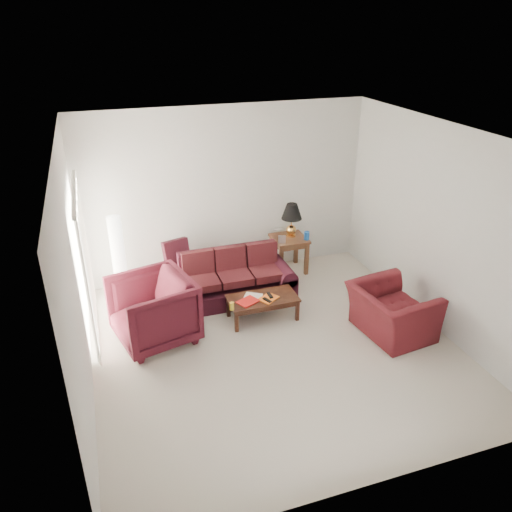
% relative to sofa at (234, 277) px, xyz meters
% --- Properties ---
extents(floor, '(5.00, 5.00, 0.00)m').
position_rel_sofa_xyz_m(floor, '(0.18, -1.46, -0.40)').
color(floor, beige).
rests_on(floor, ground).
extents(blinds, '(0.10, 2.00, 2.16)m').
position_rel_sofa_xyz_m(blinds, '(-2.24, -0.16, 0.68)').
color(blinds, silver).
rests_on(blinds, ground).
extents(sofa, '(2.02, 0.97, 0.81)m').
position_rel_sofa_xyz_m(sofa, '(0.00, 0.00, 0.00)').
color(sofa, black).
rests_on(sofa, ground).
extents(throw_pillow, '(0.48, 0.33, 0.46)m').
position_rel_sofa_xyz_m(throw_pillow, '(-0.81, 0.67, 0.27)').
color(throw_pillow, black).
rests_on(throw_pillow, sofa).
extents(end_table, '(0.64, 0.64, 0.66)m').
position_rel_sofa_xyz_m(end_table, '(1.25, 0.69, -0.07)').
color(end_table, '#493019').
rests_on(end_table, ground).
extents(table_lamp, '(0.41, 0.41, 0.62)m').
position_rel_sofa_xyz_m(table_lamp, '(1.30, 0.74, 0.56)').
color(table_lamp, gold).
rests_on(table_lamp, end_table).
extents(clock, '(0.14, 0.09, 0.13)m').
position_rel_sofa_xyz_m(clock, '(1.04, 0.52, 0.32)').
color(clock, silver).
rests_on(clock, end_table).
extents(blue_canister, '(0.12, 0.12, 0.15)m').
position_rel_sofa_xyz_m(blue_canister, '(1.51, 0.51, 0.33)').
color(blue_canister, '#15488E').
rests_on(blue_canister, end_table).
extents(picture_frame, '(0.19, 0.21, 0.06)m').
position_rel_sofa_xyz_m(picture_frame, '(1.12, 0.90, 0.34)').
color(picture_frame, silver).
rests_on(picture_frame, end_table).
extents(floor_lamp, '(0.31, 0.31, 1.52)m').
position_rel_sofa_xyz_m(floor_lamp, '(-1.75, 0.52, 0.35)').
color(floor_lamp, white).
rests_on(floor_lamp, ground).
extents(armchair_left, '(1.31, 1.28, 0.99)m').
position_rel_sofa_xyz_m(armchair_left, '(-1.41, -0.74, 0.09)').
color(armchair_left, '#3D0E17').
rests_on(armchair_left, ground).
extents(armchair_right, '(1.11, 1.24, 0.73)m').
position_rel_sofa_xyz_m(armchair_right, '(1.92, -1.68, -0.04)').
color(armchair_right, '#491016').
rests_on(armchair_right, ground).
extents(coffee_table, '(1.10, 0.60, 0.37)m').
position_rel_sofa_xyz_m(coffee_table, '(0.26, -0.71, -0.22)').
color(coffee_table, black).
rests_on(coffee_table, ground).
extents(magazine_red, '(0.38, 0.34, 0.02)m').
position_rel_sofa_xyz_m(magazine_red, '(0.00, -0.76, -0.02)').
color(magazine_red, red).
rests_on(magazine_red, coffee_table).
extents(magazine_white, '(0.33, 0.31, 0.02)m').
position_rel_sofa_xyz_m(magazine_white, '(0.13, -0.64, -0.02)').
color(magazine_white, silver).
rests_on(magazine_white, coffee_table).
extents(magazine_orange, '(0.36, 0.34, 0.02)m').
position_rel_sofa_xyz_m(magazine_orange, '(0.33, -0.77, -0.02)').
color(magazine_orange, orange).
rests_on(magazine_orange, coffee_table).
extents(remote_a, '(0.10, 0.16, 0.02)m').
position_rel_sofa_xyz_m(remote_a, '(0.28, -0.84, -0.00)').
color(remote_a, black).
rests_on(remote_a, coffee_table).
extents(remote_b, '(0.06, 0.18, 0.02)m').
position_rel_sofa_xyz_m(remote_b, '(0.37, -0.72, -0.00)').
color(remote_b, black).
rests_on(remote_b, coffee_table).
extents(yellow_glass, '(0.07, 0.07, 0.12)m').
position_rel_sofa_xyz_m(yellow_glass, '(-0.29, -0.89, 0.03)').
color(yellow_glass, yellow).
rests_on(yellow_glass, coffee_table).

